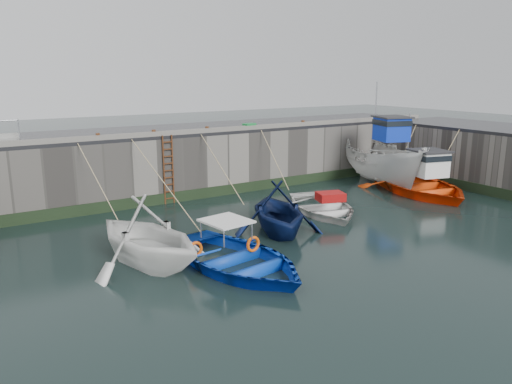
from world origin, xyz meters
TOP-DOWN VIEW (x-y plane):
  - ground at (0.00, 0.00)m, footprint 120.00×120.00m
  - quay_back at (0.00, 12.50)m, footprint 30.00×5.00m
  - road_back at (0.00, 12.50)m, footprint 30.00×5.00m
  - kerb_back at (0.00, 10.15)m, footprint 30.00×0.30m
  - algae_back at (0.00, 9.96)m, footprint 30.00×0.08m
  - algae_right at (11.96, 2.50)m, footprint 0.08×15.00m
  - ladder at (-2.00, 9.91)m, footprint 0.51×0.08m
  - boat_near_white at (-5.57, 3.19)m, footprint 5.25×5.72m
  - boat_near_white_rope at (-5.57, 7.84)m, footprint 0.04×5.03m
  - boat_near_blue at (-3.37, 1.35)m, footprint 4.76×6.09m
  - boat_near_blue_rope at (-3.37, 6.92)m, footprint 0.04×6.68m
  - boat_near_blacktrim at (-0.17, 3.72)m, footprint 5.04×5.36m
  - boat_near_blacktrim_rope at (-0.17, 8.11)m, footprint 0.04×4.59m
  - boat_near_navy at (3.05, 4.92)m, footprint 4.78×5.72m
  - boat_near_navy_rope at (3.05, 8.71)m, footprint 0.04×3.66m
  - boat_far_white at (9.49, 7.52)m, footprint 4.79×7.79m
  - boat_far_orange at (9.49, 5.03)m, footprint 6.24×7.57m
  - fish_crate at (2.62, 10.30)m, footprint 0.70×0.50m
  - bollard_a at (-5.00, 10.25)m, footprint 0.18×0.18m
  - bollard_b at (-2.50, 10.25)m, footprint 0.18×0.18m
  - bollard_c at (0.20, 10.25)m, footprint 0.18×0.18m
  - bollard_d at (2.80, 10.25)m, footprint 0.18×0.18m
  - bollard_e at (6.00, 10.25)m, footprint 0.18×0.18m

SIDE VIEW (x-z plane):
  - ground at x=0.00m, z-range 0.00..0.00m
  - boat_near_white at x=-5.57m, z-range -1.26..1.26m
  - boat_near_white_rope at x=-5.57m, z-range -1.55..1.55m
  - boat_near_blue at x=-3.37m, z-range -0.58..0.58m
  - boat_near_blue_rope at x=-3.37m, z-range -1.55..1.55m
  - boat_near_blacktrim at x=-0.17m, z-range -1.13..1.13m
  - boat_near_blacktrim_rope at x=-0.17m, z-range -1.55..1.55m
  - boat_near_navy at x=3.05m, z-range -0.51..0.51m
  - boat_near_navy_rope at x=3.05m, z-range -1.55..1.55m
  - algae_back at x=0.00m, z-range 0.00..0.50m
  - algae_right at x=11.96m, z-range 0.00..0.50m
  - boat_far_orange at x=9.49m, z-range -1.75..2.62m
  - boat_far_white at x=9.49m, z-range -1.73..4.09m
  - quay_back at x=0.00m, z-range 0.00..3.00m
  - ladder at x=-2.00m, z-range -0.01..3.19m
  - road_back at x=0.00m, z-range 3.00..3.16m
  - kerb_back at x=0.00m, z-range 3.16..3.36m
  - bollard_a at x=-5.00m, z-range 3.16..3.44m
  - bollard_b at x=-2.50m, z-range 3.16..3.44m
  - bollard_c at x=0.20m, z-range 3.16..3.44m
  - bollard_d at x=2.80m, z-range 3.16..3.44m
  - bollard_e at x=6.00m, z-range 3.16..3.44m
  - fish_crate at x=2.62m, z-range 3.16..3.46m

